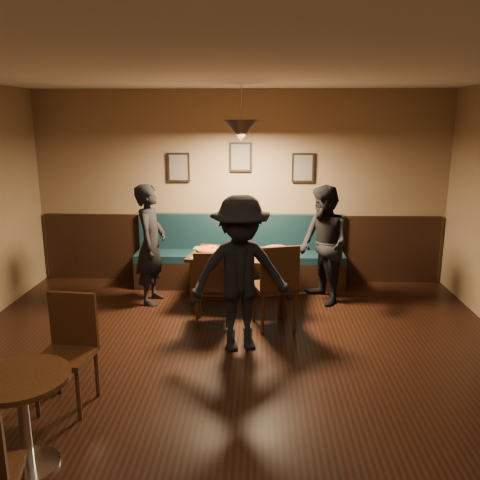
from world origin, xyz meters
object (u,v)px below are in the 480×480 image
(dining_table, at_px, (241,279))
(cafe_table, at_px, (25,423))
(diner_front, at_px, (240,274))
(tabasco_bottle, at_px, (281,250))
(diner_left, at_px, (151,244))
(chair_near_right, at_px, (274,285))
(soda_glass, at_px, (289,254))
(cafe_chair_far, at_px, (65,354))
(chair_near_left, at_px, (213,287))
(booth_bench, at_px, (240,253))
(diner_right, at_px, (324,245))

(dining_table, distance_m, cafe_table, 3.56)
(diner_front, height_order, tabasco_bottle, diner_front)
(diner_left, bearing_deg, chair_near_right, -110.84)
(soda_glass, bearing_deg, tabasco_bottle, 108.76)
(diner_front, distance_m, soda_glass, 1.17)
(tabasco_bottle, xyz_separation_m, cafe_table, (-1.88, -3.25, -0.40))
(diner_front, xyz_separation_m, cafe_chair_far, (-1.42, -1.18, -0.35))
(chair_near_left, relative_size, chair_near_right, 0.91)
(diner_front, distance_m, cafe_chair_far, 1.87)
(dining_table, height_order, diner_left, diner_left)
(chair_near_right, height_order, diner_front, diner_front)
(chair_near_left, xyz_separation_m, cafe_chair_far, (-1.06, -1.81, 0.02))
(dining_table, bearing_deg, cafe_chair_far, -110.10)
(dining_table, bearing_deg, booth_bench, 102.07)
(booth_bench, xyz_separation_m, soda_glass, (0.65, -1.05, 0.27))
(booth_bench, xyz_separation_m, chair_near_left, (-0.27, -1.44, -0.04))
(dining_table, relative_size, chair_near_left, 1.40)
(chair_near_left, bearing_deg, diner_right, 27.88)
(booth_bench, distance_m, diner_front, 2.10)
(cafe_table, bearing_deg, diner_left, 86.75)
(booth_bench, distance_m, chair_near_right, 1.55)
(diner_front, bearing_deg, dining_table, 78.06)
(diner_right, height_order, cafe_table, diner_right)
(dining_table, height_order, chair_near_right, chair_near_right)
(tabasco_bottle, bearing_deg, cafe_chair_far, -127.42)
(cafe_table, bearing_deg, tabasco_bottle, 59.96)
(dining_table, height_order, diner_right, diner_right)
(booth_bench, height_order, dining_table, booth_bench)
(soda_glass, height_order, cafe_table, soda_glass)
(diner_right, bearing_deg, booth_bench, -141.39)
(diner_front, bearing_deg, chair_near_right, 44.40)
(soda_glass, bearing_deg, diner_right, 40.84)
(chair_near_left, relative_size, diner_front, 0.56)
(dining_table, relative_size, diner_front, 0.78)
(booth_bench, relative_size, diner_right, 1.93)
(chair_near_right, xyz_separation_m, diner_front, (-0.37, -0.60, 0.31))
(chair_near_left, relative_size, diner_left, 0.58)
(soda_glass, distance_m, cafe_chair_far, 2.98)
(cafe_table, bearing_deg, diner_right, 54.28)
(booth_bench, distance_m, diner_left, 1.37)
(chair_near_right, xyz_separation_m, diner_right, (0.67, 0.84, 0.27))
(diner_left, bearing_deg, chair_near_left, -124.95)
(dining_table, distance_m, diner_right, 1.17)
(tabasco_bottle, relative_size, cafe_chair_far, 0.13)
(tabasco_bottle, height_order, cafe_table, tabasco_bottle)
(chair_near_right, bearing_deg, tabasco_bottle, 66.29)
(chair_near_right, bearing_deg, cafe_chair_far, -150.41)
(chair_near_right, relative_size, cafe_chair_far, 1.07)
(dining_table, height_order, soda_glass, soda_glass)
(diner_right, bearing_deg, soda_glass, -70.93)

